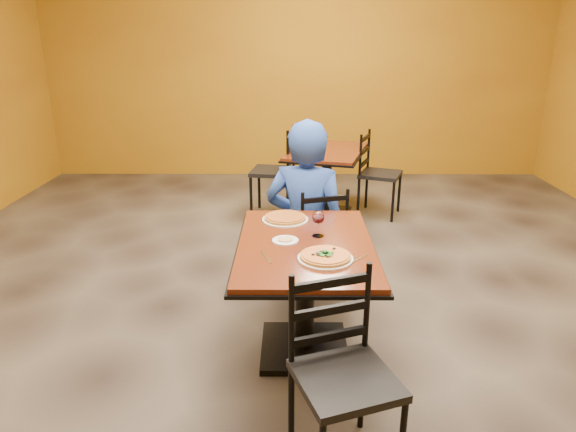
{
  "coord_description": "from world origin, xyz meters",
  "views": [
    {
      "loc": [
        -0.09,
        -3.32,
        1.91
      ],
      "look_at": [
        -0.11,
        -0.3,
        0.85
      ],
      "focal_mm": 31.71,
      "sensor_mm": 36.0,
      "label": 1
    }
  ],
  "objects_px": {
    "table_main": "(305,272)",
    "chair_main_far": "(316,237)",
    "chair_second_left": "(273,172)",
    "chair_main_near": "(346,381)",
    "plate_far": "(285,220)",
    "chair_second_right": "(380,175)",
    "diner": "(306,206)",
    "table_second": "(327,167)",
    "side_plate": "(285,241)",
    "pizza_main": "(325,256)",
    "wine_glass": "(318,222)",
    "plate_main": "(325,258)",
    "pizza_far": "(285,217)"
  },
  "relations": [
    {
      "from": "plate_far",
      "to": "side_plate",
      "type": "distance_m",
      "value": 0.38
    },
    {
      "from": "chair_second_left",
      "to": "wine_glass",
      "type": "height_order",
      "value": "chair_second_left"
    },
    {
      "from": "table_second",
      "to": "side_plate",
      "type": "xyz_separation_m",
      "value": [
        -0.43,
        -2.66,
        0.2
      ]
    },
    {
      "from": "chair_main_far",
      "to": "chair_second_right",
      "type": "height_order",
      "value": "chair_second_right"
    },
    {
      "from": "side_plate",
      "to": "wine_glass",
      "type": "distance_m",
      "value": 0.24
    },
    {
      "from": "chair_second_right",
      "to": "pizza_main",
      "type": "bearing_deg",
      "value": -174.01
    },
    {
      "from": "table_main",
      "to": "chair_second_left",
      "type": "height_order",
      "value": "chair_second_left"
    },
    {
      "from": "wine_glass",
      "to": "chair_main_far",
      "type": "bearing_deg",
      "value": 87.5
    },
    {
      "from": "table_main",
      "to": "side_plate",
      "type": "relative_size",
      "value": 7.69
    },
    {
      "from": "table_main",
      "to": "plate_main",
      "type": "xyz_separation_m",
      "value": [
        0.1,
        -0.24,
        0.2
      ]
    },
    {
      "from": "plate_main",
      "to": "pizza_far",
      "type": "distance_m",
      "value": 0.68
    },
    {
      "from": "plate_far",
      "to": "chair_main_far",
      "type": "bearing_deg",
      "value": 64.39
    },
    {
      "from": "plate_main",
      "to": "pizza_far",
      "type": "xyz_separation_m",
      "value": [
        -0.23,
        0.64,
        0.02
      ]
    },
    {
      "from": "table_main",
      "to": "table_second",
      "type": "height_order",
      "value": "same"
    },
    {
      "from": "table_main",
      "to": "table_second",
      "type": "relative_size",
      "value": 0.94
    },
    {
      "from": "table_second",
      "to": "chair_main_far",
      "type": "height_order",
      "value": "chair_main_far"
    },
    {
      "from": "pizza_main",
      "to": "wine_glass",
      "type": "relative_size",
      "value": 1.58
    },
    {
      "from": "chair_second_left",
      "to": "plate_far",
      "type": "height_order",
      "value": "chair_second_left"
    },
    {
      "from": "pizza_far",
      "to": "chair_main_far",
      "type": "bearing_deg",
      "value": 64.39
    },
    {
      "from": "table_second",
      "to": "wine_glass",
      "type": "distance_m",
      "value": 2.6
    },
    {
      "from": "chair_main_near",
      "to": "pizza_main",
      "type": "height_order",
      "value": "chair_main_near"
    },
    {
      "from": "chair_main_near",
      "to": "pizza_main",
      "type": "distance_m",
      "value": 0.75
    },
    {
      "from": "pizza_main",
      "to": "table_second",
      "type": "bearing_deg",
      "value": 85.94
    },
    {
      "from": "chair_main_far",
      "to": "wine_glass",
      "type": "xyz_separation_m",
      "value": [
        -0.03,
        -0.79,
        0.41
      ]
    },
    {
      "from": "pizza_far",
      "to": "side_plate",
      "type": "distance_m",
      "value": 0.38
    },
    {
      "from": "pizza_main",
      "to": "plate_far",
      "type": "relative_size",
      "value": 0.92
    },
    {
      "from": "chair_second_right",
      "to": "plate_main",
      "type": "distance_m",
      "value": 3.04
    },
    {
      "from": "table_second",
      "to": "diner",
      "type": "height_order",
      "value": "diner"
    },
    {
      "from": "chair_main_far",
      "to": "wine_glass",
      "type": "relative_size",
      "value": 4.77
    },
    {
      "from": "chair_second_right",
      "to": "diner",
      "type": "height_order",
      "value": "diner"
    },
    {
      "from": "chair_second_left",
      "to": "plate_main",
      "type": "bearing_deg",
      "value": 16.87
    },
    {
      "from": "chair_main_near",
      "to": "table_main",
      "type": "bearing_deg",
      "value": 80.15
    },
    {
      "from": "pizza_main",
      "to": "wine_glass",
      "type": "bearing_deg",
      "value": 93.91
    },
    {
      "from": "chair_main_near",
      "to": "side_plate",
      "type": "height_order",
      "value": "chair_main_near"
    },
    {
      "from": "chair_second_right",
      "to": "table_main",
      "type": "bearing_deg",
      "value": -177.31
    },
    {
      "from": "plate_main",
      "to": "plate_far",
      "type": "bearing_deg",
      "value": 109.81
    },
    {
      "from": "wine_glass",
      "to": "plate_main",
      "type": "bearing_deg",
      "value": -86.09
    },
    {
      "from": "side_plate",
      "to": "chair_second_right",
      "type": "bearing_deg",
      "value": 68.76
    },
    {
      "from": "table_main",
      "to": "chair_main_near",
      "type": "distance_m",
      "value": 0.94
    },
    {
      "from": "side_plate",
      "to": "plate_main",
      "type": "bearing_deg",
      "value": -49.24
    },
    {
      "from": "table_main",
      "to": "table_second",
      "type": "bearing_deg",
      "value": 83.39
    },
    {
      "from": "table_second",
      "to": "side_plate",
      "type": "distance_m",
      "value": 2.7
    },
    {
      "from": "table_main",
      "to": "chair_main_far",
      "type": "distance_m",
      "value": 0.92
    },
    {
      "from": "table_main",
      "to": "table_second",
      "type": "xyz_separation_m",
      "value": [
        0.31,
        2.68,
        -0.0
      ]
    },
    {
      "from": "chair_main_near",
      "to": "pizza_main",
      "type": "bearing_deg",
      "value": 75.02
    },
    {
      "from": "table_second",
      "to": "wine_glass",
      "type": "height_order",
      "value": "wine_glass"
    },
    {
      "from": "chair_main_near",
      "to": "plate_far",
      "type": "distance_m",
      "value": 1.38
    },
    {
      "from": "table_second",
      "to": "chair_main_far",
      "type": "distance_m",
      "value": 1.79
    },
    {
      "from": "chair_main_near",
      "to": "chair_second_right",
      "type": "height_order",
      "value": "chair_second_right"
    },
    {
      "from": "table_main",
      "to": "diner",
      "type": "relative_size",
      "value": 0.91
    }
  ]
}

